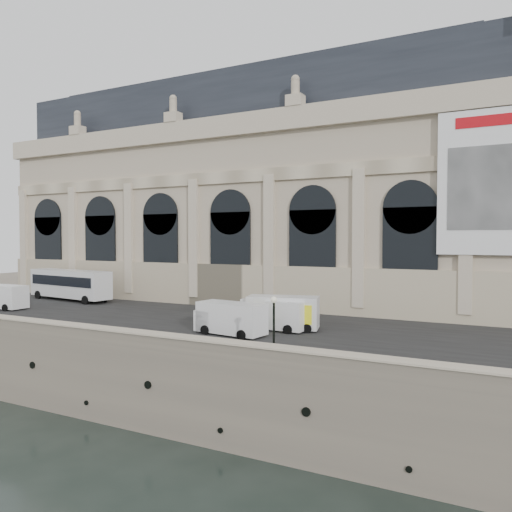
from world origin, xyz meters
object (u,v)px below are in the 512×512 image
at_px(bus_left, 70,284).
at_px(lamp_right, 274,328).
at_px(van_b, 228,318).
at_px(van_a, 0,297).
at_px(box_truck, 278,313).
at_px(van_c, 271,314).

xyz_separation_m(bus_left, lamp_right, (36.46, -16.08, -0.13)).
bearing_deg(van_b, van_a, 177.76).
relative_size(bus_left, van_a, 2.17).
distance_m(bus_left, van_a, 9.17).
bearing_deg(box_truck, lamp_right, -66.81).
height_order(bus_left, box_truck, bus_left).
bearing_deg(lamp_right, box_truck, 113.19).
distance_m(bus_left, van_c, 32.41).
relative_size(van_c, lamp_right, 1.47).
xyz_separation_m(van_a, box_truck, (33.30, 2.78, 0.09)).
xyz_separation_m(van_a, van_b, (30.54, -1.19, -0.02)).
height_order(bus_left, van_a, bus_left).
height_order(bus_left, van_c, bus_left).
height_order(van_b, lamp_right, lamp_right).
relative_size(van_b, lamp_right, 1.51).
distance_m(van_a, van_b, 30.56).
bearing_deg(van_c, van_b, -120.99).
xyz_separation_m(bus_left, van_b, (29.51, -10.27, -0.82)).
bearing_deg(van_b, bus_left, 160.80).
relative_size(bus_left, van_c, 2.22).
height_order(van_c, lamp_right, lamp_right).
distance_m(bus_left, van_b, 31.26).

